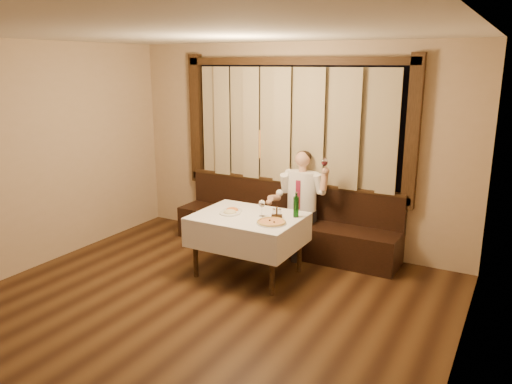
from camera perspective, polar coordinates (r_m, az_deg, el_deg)
The scene contains 10 objects.
room at distance 5.20m, azimuth -4.97°, elevation 3.08°, with size 5.01×6.01×2.81m.
banquette at distance 6.98m, azimuth 3.28°, elevation -3.99°, with size 3.20×0.61×0.94m.
dining_table at distance 6.01m, azimuth -0.92°, elevation -3.64°, with size 1.27×0.97×0.76m.
pizza at distance 5.68m, azimuth 1.76°, elevation -3.46°, with size 0.35×0.35×0.04m.
pasta_red at distance 6.14m, azimuth -2.73°, elevation -1.91°, with size 0.25×0.25×0.08m.
pasta_cream at distance 6.04m, azimuth -3.00°, elevation -2.17°, with size 0.26×0.26×0.09m.
green_bottle at distance 5.90m, azimuth 4.60°, elevation -1.66°, with size 0.07×0.07×0.30m.
table_wine_glass at distance 5.90m, azimuth 0.68°, elevation -1.41°, with size 0.08×0.08×0.21m.
cruet_caddy at distance 5.87m, azimuth 2.39°, elevation -2.54°, with size 0.14×0.10×0.13m.
seated_man at distance 6.65m, azimuth 5.06°, elevation -0.41°, with size 0.77×0.57×1.40m.
Camera 1 is at (2.85, -3.25, 2.53)m, focal length 35.00 mm.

